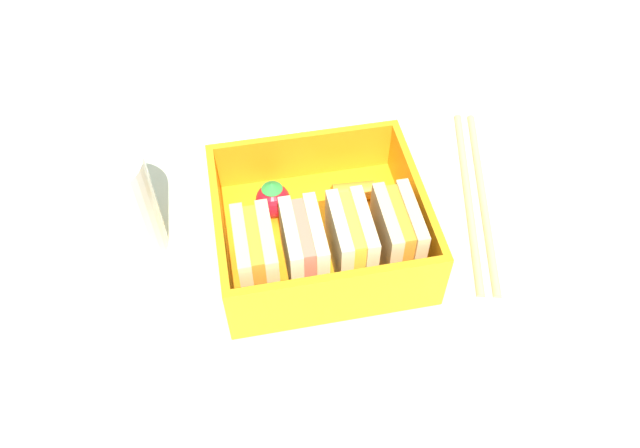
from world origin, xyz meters
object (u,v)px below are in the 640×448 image
drinking_glass (115,208)px  sandwich_center (304,248)px  sandwich_left (397,233)px  sandwich_center_right (256,255)px  folded_napkin (284,103)px  strawberry_far_left (273,199)px  chopstick_pair (476,194)px  carrot_stick_far_left (354,192)px  sandwich_center_left (351,240)px

drinking_glass → sandwich_center: bearing=156.9°
sandwich_left → sandwich_center_right: bearing=0.0°
sandwich_left → folded_napkin: (5.56, -20.82, -3.71)cm
sandwich_left → sandwich_center: size_ratio=1.00×
strawberry_far_left → drinking_glass: drinking_glass is taller
sandwich_left → drinking_glass: size_ratio=0.61×
drinking_glass → folded_napkin: 21.89cm
chopstick_pair → strawberry_far_left: bearing=-2.2°
sandwich_center → strawberry_far_left: 6.45cm
carrot_stick_far_left → sandwich_center_left: bearing=74.6°
sandwich_left → carrot_stick_far_left: (1.83, -6.41, -1.92)cm
carrot_stick_far_left → strawberry_far_left: bearing=2.0°
carrot_stick_far_left → strawberry_far_left: size_ratio=1.02×
strawberry_far_left → sandwich_left: bearing=144.6°
sandwich_center_right → drinking_glass: size_ratio=0.61×
strawberry_far_left → sandwich_center_right: bearing=71.2°
sandwich_left → sandwich_center: same height
chopstick_pair → drinking_glass: (29.80, -0.34, 4.47)cm
sandwich_center_right → drinking_glass: drinking_glass is taller
sandwich_center_left → drinking_glass: (17.22, -5.82, 0.91)cm
sandwich_center_right → drinking_glass: 11.64cm
sandwich_left → drinking_glass: 21.63cm
sandwich_center_left → chopstick_pair: size_ratio=0.28×
sandwich_center_left → chopstick_pair: (-12.58, -5.48, -3.56)cm
sandwich_center_left → folded_napkin: sandwich_center_left is taller
sandwich_center_right → chopstick_pair: 20.82cm
sandwich_left → folded_napkin: bearing=-75.1°
chopstick_pair → carrot_stick_far_left: bearing=-4.9°
carrot_stick_far_left → folded_napkin: bearing=-75.5°
sandwich_center → carrot_stick_far_left: (-5.35, -6.41, -1.92)cm
sandwich_center_right → strawberry_far_left: 6.61cm
strawberry_far_left → sandwich_center_left: bearing=129.5°
carrot_stick_far_left → folded_napkin: carrot_stick_far_left is taller
sandwich_left → chopstick_pair: bearing=-148.6°
strawberry_far_left → sandwich_center: bearing=103.7°
sandwich_left → drinking_glass: bearing=-15.6°
sandwich_left → carrot_stick_far_left: sandwich_left is taller
drinking_glass → chopstick_pair: bearing=179.3°
chopstick_pair → folded_napkin: (14.55, -15.34, -0.15)cm
sandwich_left → sandwich_center_right: same height
sandwich_center_left → sandwich_center_right: 7.18cm
sandwich_center_left → folded_napkin: 21.24cm
sandwich_center_left → drinking_glass: drinking_glass is taller
sandwich_center → carrot_stick_far_left: bearing=-129.9°
sandwich_center_right → strawberry_far_left: size_ratio=1.69×
sandwich_center_left → carrot_stick_far_left: bearing=-105.4°
sandwich_center_left → drinking_glass: bearing=-18.7°
sandwich_center → sandwich_center_right: same height
sandwich_center_right → carrot_stick_far_left: sandwich_center_right is taller
sandwich_left → strawberry_far_left: bearing=-35.4°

